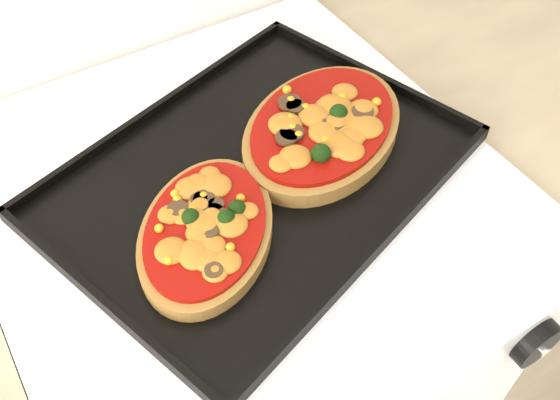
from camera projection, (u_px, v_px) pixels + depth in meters
stove at (252, 352)px, 1.09m from camera, size 0.60×0.60×0.91m
knob_right at (537, 343)px, 0.67m from camera, size 0.06×0.02×0.06m
baking_tray at (258, 172)px, 0.74m from camera, size 0.56×0.48×0.02m
pizza_left at (206, 230)px, 0.66m from camera, size 0.24×0.25×0.03m
pizza_right at (322, 127)px, 0.76m from camera, size 0.30×0.27×0.04m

